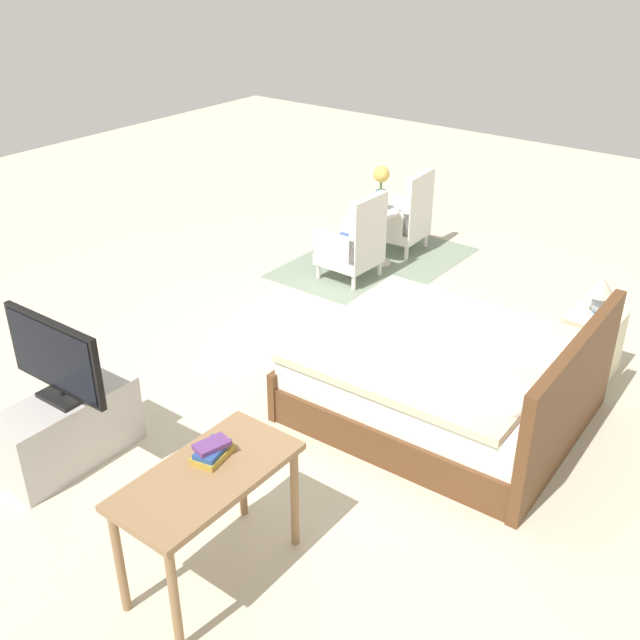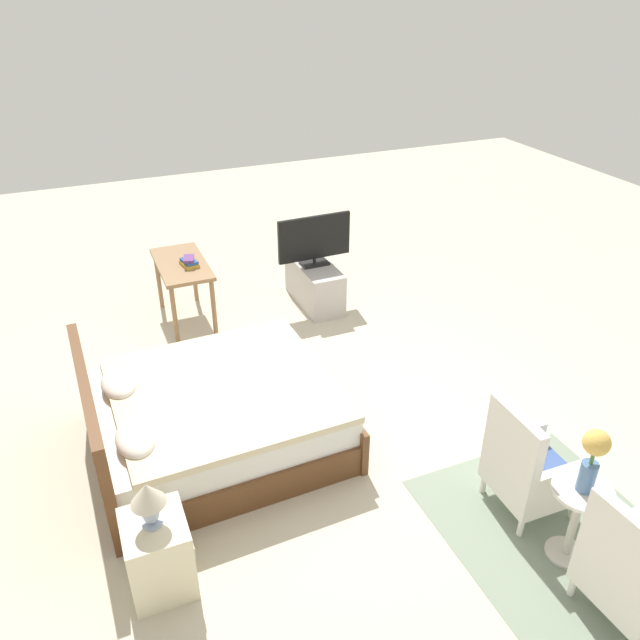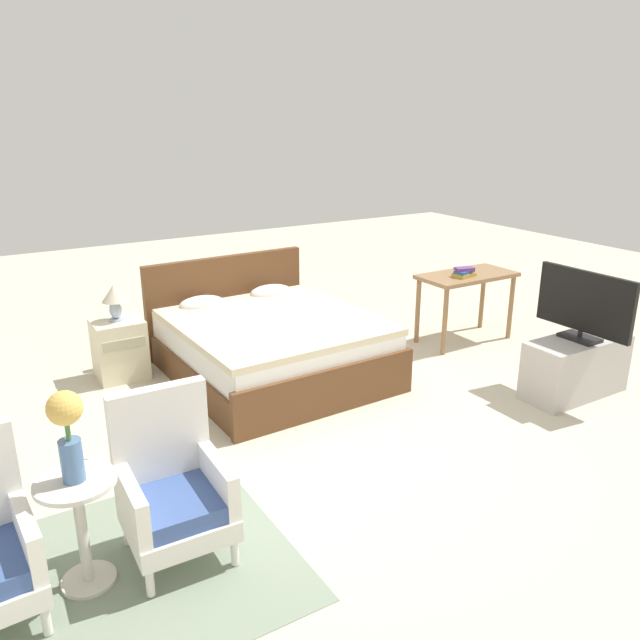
{
  "view_description": "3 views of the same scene",
  "coord_description": "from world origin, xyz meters",
  "px_view_note": "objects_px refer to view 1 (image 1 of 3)",
  "views": [
    {
      "loc": [
        4.3,
        3.17,
        3.3
      ],
      "look_at": [
        0.38,
        0.17,
        0.68
      ],
      "focal_mm": 42.0,
      "sensor_mm": 36.0,
      "label": 1
    },
    {
      "loc": [
        -4.12,
        1.82,
        3.57
      ],
      "look_at": [
        0.3,
        -0.04,
        0.83
      ],
      "focal_mm": 35.0,
      "sensor_mm": 36.0,
      "label": 2
    },
    {
      "loc": [
        -2.41,
        -3.8,
        2.34
      ],
      "look_at": [
        0.03,
        0.2,
        0.78
      ],
      "focal_mm": 35.0,
      "sensor_mm": 36.0,
      "label": 3
    }
  ],
  "objects_px": {
    "vanity_desk": "(208,489)",
    "book_stack": "(212,451)",
    "bed": "(447,380)",
    "nightstand": "(590,345)",
    "flower_vase": "(381,183)",
    "tv_stand": "(69,429)",
    "side_table": "(379,231)",
    "tv_flatscreen": "(55,358)",
    "table_lamp": "(601,291)",
    "armchair_by_window_left": "(404,219)",
    "armchair_by_window_right": "(354,245)"
  },
  "relations": [
    {
      "from": "vanity_desk",
      "to": "book_stack",
      "type": "relative_size",
      "value": 4.13
    },
    {
      "from": "bed",
      "to": "nightstand",
      "type": "distance_m",
      "value": 1.37
    },
    {
      "from": "flower_vase",
      "to": "tv_stand",
      "type": "height_order",
      "value": "flower_vase"
    },
    {
      "from": "side_table",
      "to": "tv_flatscreen",
      "type": "distance_m",
      "value": 4.14
    },
    {
      "from": "bed",
      "to": "tv_stand",
      "type": "xyz_separation_m",
      "value": [
        2.06,
        -1.78,
        -0.04
      ]
    },
    {
      "from": "side_table",
      "to": "table_lamp",
      "type": "xyz_separation_m",
      "value": [
        0.85,
        2.62,
        0.38
      ]
    },
    {
      "from": "flower_vase",
      "to": "vanity_desk",
      "type": "relative_size",
      "value": 0.46
    },
    {
      "from": "armchair_by_window_left",
      "to": "flower_vase",
      "type": "bearing_deg",
      "value": -1.58
    },
    {
      "from": "flower_vase",
      "to": "tv_stand",
      "type": "distance_m",
      "value": 4.17
    },
    {
      "from": "vanity_desk",
      "to": "nightstand",
      "type": "bearing_deg",
      "value": 165.0
    },
    {
      "from": "side_table",
      "to": "tv_stand",
      "type": "distance_m",
      "value": 4.12
    },
    {
      "from": "armchair_by_window_left",
      "to": "armchair_by_window_right",
      "type": "xyz_separation_m",
      "value": [
        0.97,
        0.0,
        0.0
      ]
    },
    {
      "from": "armchair_by_window_left",
      "to": "side_table",
      "type": "bearing_deg",
      "value": -1.58
    },
    {
      "from": "side_table",
      "to": "nightstand",
      "type": "relative_size",
      "value": 1.12
    },
    {
      "from": "armchair_by_window_right",
      "to": "flower_vase",
      "type": "xyz_separation_m",
      "value": [
        -0.48,
        -0.01,
        0.53
      ]
    },
    {
      "from": "flower_vase",
      "to": "book_stack",
      "type": "distance_m",
      "value": 4.46
    },
    {
      "from": "bed",
      "to": "table_lamp",
      "type": "xyz_separation_m",
      "value": [
        -1.2,
        0.65,
        0.47
      ]
    },
    {
      "from": "vanity_desk",
      "to": "side_table",
      "type": "bearing_deg",
      "value": -158.19
    },
    {
      "from": "side_table",
      "to": "table_lamp",
      "type": "bearing_deg",
      "value": 71.94
    },
    {
      "from": "bed",
      "to": "flower_vase",
      "type": "distance_m",
      "value": 2.91
    },
    {
      "from": "nightstand",
      "to": "book_stack",
      "type": "bearing_deg",
      "value": -16.56
    },
    {
      "from": "flower_vase",
      "to": "vanity_desk",
      "type": "xyz_separation_m",
      "value": [
        4.26,
        1.71,
        -0.28
      ]
    },
    {
      "from": "vanity_desk",
      "to": "tv_flatscreen",
      "type": "bearing_deg",
      "value": -95.48
    },
    {
      "from": "nightstand",
      "to": "tv_flatscreen",
      "type": "distance_m",
      "value": 4.1
    },
    {
      "from": "armchair_by_window_left",
      "to": "flower_vase",
      "type": "relative_size",
      "value": 1.93
    },
    {
      "from": "nightstand",
      "to": "book_stack",
      "type": "distance_m",
      "value": 3.47
    },
    {
      "from": "side_table",
      "to": "nightstand",
      "type": "bearing_deg",
      "value": 71.94
    },
    {
      "from": "bed",
      "to": "armchair_by_window_right",
      "type": "distance_m",
      "value": 2.51
    },
    {
      "from": "armchair_by_window_left",
      "to": "tv_flatscreen",
      "type": "distance_m",
      "value": 4.63
    },
    {
      "from": "tv_flatscreen",
      "to": "book_stack",
      "type": "height_order",
      "value": "tv_flatscreen"
    },
    {
      "from": "tv_flatscreen",
      "to": "vanity_desk",
      "type": "height_order",
      "value": "tv_flatscreen"
    },
    {
      "from": "tv_flatscreen",
      "to": "book_stack",
      "type": "xyz_separation_m",
      "value": [
        0.03,
        1.45,
        -0.04
      ]
    },
    {
      "from": "flower_vase",
      "to": "table_lamp",
      "type": "height_order",
      "value": "flower_vase"
    },
    {
      "from": "bed",
      "to": "flower_vase",
      "type": "bearing_deg",
      "value": -136.25
    },
    {
      "from": "flower_vase",
      "to": "nightstand",
      "type": "xyz_separation_m",
      "value": [
        0.85,
        2.62,
        -0.63
      ]
    },
    {
      "from": "tv_stand",
      "to": "tv_flatscreen",
      "type": "height_order",
      "value": "tv_flatscreen"
    },
    {
      "from": "bed",
      "to": "book_stack",
      "type": "xyz_separation_m",
      "value": [
        2.09,
        -0.33,
        0.48
      ]
    },
    {
      "from": "armchair_by_window_left",
      "to": "tv_flatscreen",
      "type": "height_order",
      "value": "tv_flatscreen"
    },
    {
      "from": "armchair_by_window_left",
      "to": "armchair_by_window_right",
      "type": "distance_m",
      "value": 0.97
    },
    {
      "from": "vanity_desk",
      "to": "bed",
      "type": "bearing_deg",
      "value": 173.18
    },
    {
      "from": "table_lamp",
      "to": "vanity_desk",
      "type": "bearing_deg",
      "value": -15.01
    },
    {
      "from": "armchair_by_window_left",
      "to": "flower_vase",
      "type": "xyz_separation_m",
      "value": [
        0.49,
        -0.01,
        0.53
      ]
    },
    {
      "from": "flower_vase",
      "to": "nightstand",
      "type": "relative_size",
      "value": 0.87
    },
    {
      "from": "nightstand",
      "to": "table_lamp",
      "type": "xyz_separation_m",
      "value": [
        0.0,
        0.0,
        0.49
      ]
    },
    {
      "from": "book_stack",
      "to": "armchair_by_window_right",
      "type": "bearing_deg",
      "value": -156.07
    },
    {
      "from": "nightstand",
      "to": "tv_stand",
      "type": "distance_m",
      "value": 4.06
    },
    {
      "from": "nightstand",
      "to": "table_lamp",
      "type": "distance_m",
      "value": 0.49
    },
    {
      "from": "bed",
      "to": "tv_flatscreen",
      "type": "height_order",
      "value": "tv_flatscreen"
    },
    {
      "from": "tv_flatscreen",
      "to": "side_table",
      "type": "bearing_deg",
      "value": -177.33
    },
    {
      "from": "armchair_by_window_left",
      "to": "armchair_by_window_right",
      "type": "bearing_deg",
      "value": 0.0
    }
  ]
}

